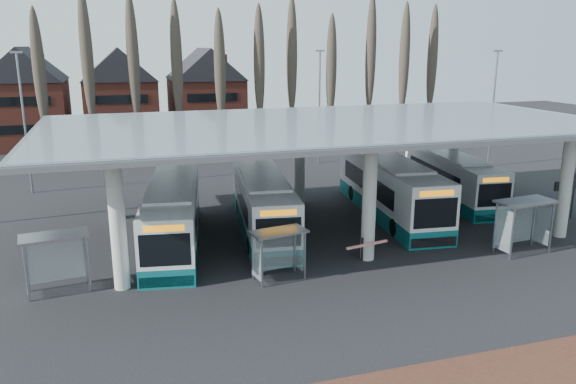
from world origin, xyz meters
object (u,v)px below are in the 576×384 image
object	(u,v)px
bus_1	(263,204)
shelter_0	(55,249)
bus_0	(173,216)
shelter_2	(522,214)
bus_3	(451,178)
shelter_1	(278,243)
bus_2	(390,189)

from	to	relation	value
bus_1	shelter_0	size ratio (longest dim) A/B	4.04
bus_0	shelter_2	xyz separation A→B (m)	(17.24, -6.65, 0.49)
bus_3	shelter_0	distance (m)	26.65
shelter_0	bus_3	bearing A→B (deg)	10.84
bus_0	bus_3	bearing A→B (deg)	19.86
bus_0	shelter_2	distance (m)	18.49
shelter_1	shelter_2	xyz separation A→B (m)	(13.14, -0.39, 0.34)
bus_2	shelter_2	size ratio (longest dim) A/B	4.16
shelter_0	shelter_1	world-z (taller)	shelter_0
bus_1	bus_2	size ratio (longest dim) A/B	0.92
bus_1	bus_2	bearing A→B (deg)	12.13
bus_1	shelter_2	world-z (taller)	bus_1
bus_0	shelter_2	size ratio (longest dim) A/B	3.86
bus_0	shelter_0	bearing A→B (deg)	-130.63
shelter_0	shelter_2	xyz separation A→B (m)	(22.79, -1.97, 0.14)
bus_2	shelter_1	xyz separation A→B (m)	(-9.70, -7.79, 0.02)
shelter_1	bus_0	bearing A→B (deg)	112.77
bus_0	bus_1	distance (m)	5.33
shelter_1	bus_2	bearing A→B (deg)	28.35
bus_1	shelter_0	bearing A→B (deg)	-145.48
bus_0	bus_1	size ratio (longest dim) A/B	1.01
shelter_1	shelter_2	size ratio (longest dim) A/B	0.86
bus_0	shelter_0	xyz separation A→B (m)	(-5.55, -4.69, 0.35)
shelter_1	bus_1	bearing A→B (deg)	70.27
bus_1	shelter_1	xyz separation A→B (m)	(-1.16, -7.10, 0.16)
bus_0	bus_2	bearing A→B (deg)	15.49
shelter_0	shelter_1	xyz separation A→B (m)	(9.65, -1.58, -0.20)
bus_0	shelter_1	size ratio (longest dim) A/B	4.48
bus_1	shelter_1	size ratio (longest dim) A/B	4.43
bus_2	shelter_2	distance (m)	8.88
bus_1	bus_3	xyz separation A→B (m)	(14.48, 2.88, -0.06)
shelter_0	bus_0	bearing A→B (deg)	32.63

